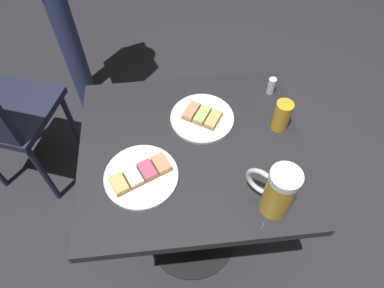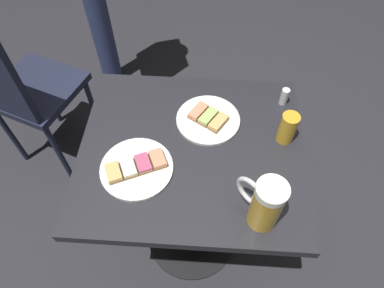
{
  "view_description": "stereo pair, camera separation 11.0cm",
  "coord_description": "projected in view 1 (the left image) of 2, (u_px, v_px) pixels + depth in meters",
  "views": [
    {
      "loc": [
        -0.64,
        0.07,
        1.69
      ],
      "look_at": [
        0.0,
        0.0,
        0.8
      ],
      "focal_mm": 32.21,
      "sensor_mm": 36.0,
      "label": 1
    },
    {
      "loc": [
        -0.64,
        -0.04,
        1.69
      ],
      "look_at": [
        0.0,
        0.0,
        0.8
      ],
      "focal_mm": 32.21,
      "sensor_mm": 36.0,
      "label": 2
    }
  ],
  "objects": [
    {
      "name": "ground_plane",
      "position": [
        192.0,
        235.0,
        1.75
      ],
      "size": [
        6.0,
        6.0,
        0.0
      ],
      "primitive_type": "plane",
      "color": "#28282D"
    },
    {
      "name": "salt_shaker",
      "position": [
        271.0,
        86.0,
        1.23
      ],
      "size": [
        0.03,
        0.03,
        0.07
      ],
      "primitive_type": "cylinder",
      "color": "silver",
      "rests_on": "cafe_table"
    },
    {
      "name": "plate_far",
      "position": [
        141.0,
        175.0,
        1.04
      ],
      "size": [
        0.23,
        0.23,
        0.03
      ],
      "color": "white",
      "rests_on": "cafe_table"
    },
    {
      "name": "cafe_table",
      "position": [
        192.0,
        177.0,
        1.27
      ],
      "size": [
        0.65,
        0.73,
        0.78
      ],
      "color": "black",
      "rests_on": "ground_plane"
    },
    {
      "name": "plate_near",
      "position": [
        202.0,
        117.0,
        1.18
      ],
      "size": [
        0.22,
        0.22,
        0.03
      ],
      "color": "white",
      "rests_on": "cafe_table"
    },
    {
      "name": "beer_glass_small",
      "position": [
        282.0,
        116.0,
        1.12
      ],
      "size": [
        0.06,
        0.06,
        0.11
      ],
      "primitive_type": "cylinder",
      "color": "gold",
      "rests_on": "cafe_table"
    },
    {
      "name": "beer_mug",
      "position": [
        278.0,
        191.0,
        0.92
      ],
      "size": [
        0.12,
        0.12,
        0.18
      ],
      "color": "gold",
      "rests_on": "cafe_table"
    }
  ]
}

